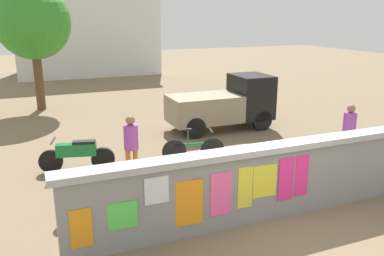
% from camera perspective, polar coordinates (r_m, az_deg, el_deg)
% --- Properties ---
extents(ground, '(60.00, 60.00, 0.00)m').
position_cam_1_polar(ground, '(15.28, -5.77, 0.92)').
color(ground, '#7A664C').
extents(poster_wall, '(8.15, 0.42, 1.50)m').
position_cam_1_polar(poster_wall, '(8.08, 10.81, -7.28)').
color(poster_wall, gray).
rests_on(poster_wall, ground).
extents(auto_rickshaw_truck, '(3.61, 1.53, 1.85)m').
position_cam_1_polar(auto_rickshaw_truck, '(14.08, 4.75, 3.43)').
color(auto_rickshaw_truck, black).
rests_on(auto_rickshaw_truck, ground).
extents(motorcycle, '(1.87, 0.69, 0.87)m').
position_cam_1_polar(motorcycle, '(10.71, -15.74, -3.55)').
color(motorcycle, black).
rests_on(motorcycle, ground).
extents(bicycle_near, '(1.71, 0.44, 0.95)m').
position_cam_1_polar(bicycle_near, '(8.37, -12.83, -9.63)').
color(bicycle_near, black).
rests_on(bicycle_near, ground).
extents(bicycle_far, '(1.68, 0.54, 0.95)m').
position_cam_1_polar(bicycle_far, '(10.97, 0.21, -3.02)').
color(bicycle_far, black).
rests_on(bicycle_far, ground).
extents(person_walking, '(0.36, 0.36, 1.62)m').
position_cam_1_polar(person_walking, '(9.68, -8.59, -1.91)').
color(person_walking, '#BF6626').
rests_on(person_walking, ground).
extents(person_bystander, '(0.40, 0.40, 1.62)m').
position_cam_1_polar(person_bystander, '(11.54, 21.29, 0.06)').
color(person_bystander, yellow).
rests_on(person_bystander, ground).
extents(tree_roadside, '(2.99, 2.99, 5.08)m').
position_cam_1_polar(tree_roadside, '(17.91, -21.53, 13.64)').
color(tree_roadside, brown).
rests_on(tree_roadside, ground).
extents(building_background, '(9.22, 5.01, 5.85)m').
position_cam_1_polar(building_background, '(28.44, -14.78, 13.37)').
color(building_background, silver).
rests_on(building_background, ground).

